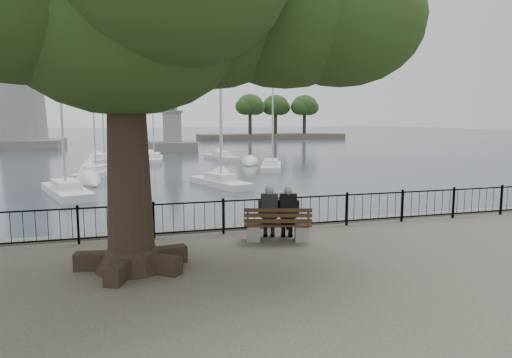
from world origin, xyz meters
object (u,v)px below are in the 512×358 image
object	(u,v)px
person_right	(288,215)
lighthouse	(18,54)
bench	(278,229)
lion_monument	(172,135)
person_left	(269,215)

from	to	relation	value
person_right	lighthouse	distance (m)	64.47
bench	lighthouse	world-z (taller)	lighthouse
lighthouse	lion_monument	bearing A→B (deg)	-31.10
person_right	lion_monument	bearing A→B (deg)	88.35
person_left	person_right	bearing A→B (deg)	-16.58
person_left	lion_monument	xyz separation A→B (m)	(1.89, 48.42, 0.47)
person_left	person_right	distance (m)	0.51
person_right	lighthouse	xyz separation A→B (m)	(-18.60, 60.63, 11.56)
person_right	lion_monument	xyz separation A→B (m)	(1.40, 48.57, 0.47)
lighthouse	lion_monument	xyz separation A→B (m)	(20.00, -12.07, -11.09)
person_left	person_right	world-z (taller)	same
person_right	bench	bearing A→B (deg)	-175.83
person_right	person_left	bearing A→B (deg)	163.42
lighthouse	person_left	bearing A→B (deg)	-73.34
bench	lighthouse	distance (m)	64.47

